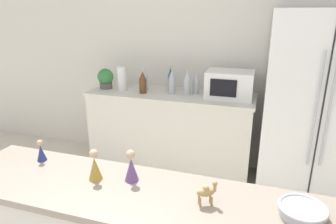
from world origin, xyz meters
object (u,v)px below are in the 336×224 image
(back_bottle_1, at_px, (172,82))
(wise_man_figurine_blue, at_px, (131,167))
(paper_towel_roll, at_px, (122,79))
(back_bottle_2, at_px, (187,83))
(back_bottle_4, at_px, (143,82))
(wise_man_figurine_purple, at_px, (95,166))
(microwave, at_px, (230,84))
(wise_man_figurine_crimson, at_px, (41,152))
(fruit_bowl, at_px, (302,211))
(refrigerator, at_px, (315,109))
(potted_plant, at_px, (106,78))
(camel_figurine, at_px, (207,191))
(back_bottle_5, at_px, (145,79))
(back_bottle_3, at_px, (196,83))
(back_bottle_0, at_px, (171,79))

(back_bottle_1, distance_m, wise_man_figurine_blue, 1.89)
(paper_towel_roll, bearing_deg, back_bottle_2, 1.79)
(back_bottle_4, height_order, wise_man_figurine_purple, back_bottle_4)
(microwave, bearing_deg, wise_man_figurine_crimson, -114.42)
(paper_towel_roll, xyz_separation_m, back_bottle_2, (0.76, 0.02, -0.00))
(paper_towel_roll, xyz_separation_m, fruit_bowl, (1.74, -1.87, -0.06))
(microwave, height_order, wise_man_figurine_purple, microwave)
(wise_man_figurine_purple, bearing_deg, refrigerator, 55.69)
(potted_plant, distance_m, wise_man_figurine_crimson, 1.90)
(back_bottle_4, distance_m, wise_man_figurine_crimson, 1.74)
(back_bottle_4, height_order, wise_man_figurine_blue, back_bottle_4)
(back_bottle_1, height_order, camel_figurine, back_bottle_1)
(potted_plant, bearing_deg, back_bottle_5, 10.36)
(fruit_bowl, bearing_deg, back_bottle_1, 121.19)
(microwave, height_order, back_bottle_2, microwave)
(refrigerator, distance_m, wise_man_figurine_purple, 2.26)
(paper_towel_roll, distance_m, wise_man_figurine_crimson, 1.83)
(back_bottle_3, relative_size, back_bottle_5, 0.98)
(wise_man_figurine_purple, bearing_deg, back_bottle_2, 90.18)
(back_bottle_0, bearing_deg, back_bottle_2, -29.33)
(microwave, xyz_separation_m, camel_figurine, (0.13, -1.98, -0.02))
(back_bottle_1, bearing_deg, camel_figurine, -68.78)
(fruit_bowl, bearing_deg, back_bottle_2, 117.33)
(potted_plant, height_order, back_bottle_5, back_bottle_5)
(refrigerator, height_order, back_bottle_5, refrigerator)
(potted_plant, relative_size, fruit_bowl, 1.16)
(back_bottle_5, distance_m, fruit_bowl, 2.48)
(refrigerator, bearing_deg, wise_man_figurine_blue, -120.98)
(back_bottle_2, bearing_deg, wise_man_figurine_crimson, -102.26)
(back_bottle_3, relative_size, fruit_bowl, 1.23)
(back_bottle_2, xyz_separation_m, camel_figurine, (0.58, -1.94, -0.01))
(paper_towel_roll, xyz_separation_m, back_bottle_3, (0.84, 0.12, -0.02))
(back_bottle_3, xyz_separation_m, back_bottle_5, (-0.60, -0.01, 0.00))
(wise_man_figurine_crimson, bearing_deg, refrigerator, 46.77)
(back_bottle_0, distance_m, back_bottle_2, 0.25)
(paper_towel_roll, relative_size, back_bottle_5, 1.07)
(back_bottle_1, bearing_deg, potted_plant, -179.15)
(potted_plant, bearing_deg, wise_man_figurine_crimson, -72.00)
(refrigerator, xyz_separation_m, wise_man_figurine_purple, (-1.27, -1.86, 0.15))
(potted_plant, bearing_deg, back_bottle_2, 0.23)
(refrigerator, distance_m, wise_man_figurine_crimson, 2.44)
(fruit_bowl, bearing_deg, back_bottle_5, 127.16)
(back_bottle_1, height_order, wise_man_figurine_blue, back_bottle_1)
(microwave, xyz_separation_m, back_bottle_2, (-0.45, -0.04, -0.01))
(back_bottle_2, xyz_separation_m, back_bottle_5, (-0.52, 0.08, -0.01))
(paper_towel_roll, bearing_deg, wise_man_figurine_purple, -67.81)
(potted_plant, bearing_deg, camel_figurine, -51.01)
(refrigerator, bearing_deg, back_bottle_3, 173.79)
(paper_towel_roll, height_order, back_bottle_0, back_bottle_0)
(back_bottle_0, distance_m, back_bottle_5, 0.30)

